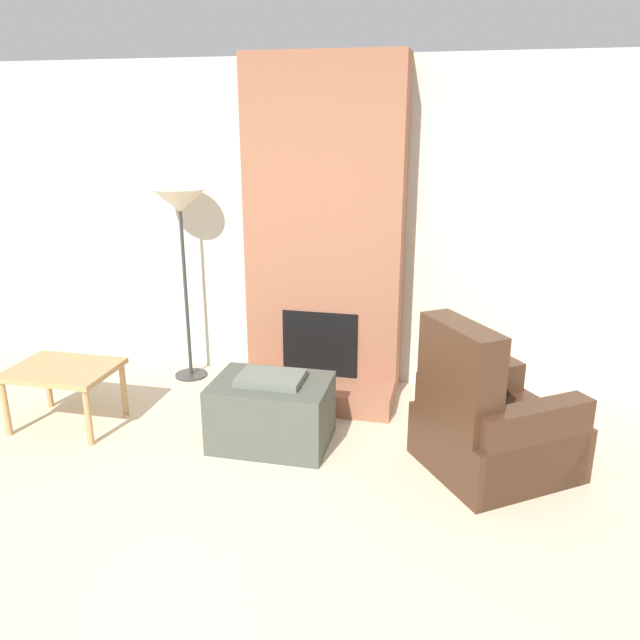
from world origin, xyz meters
The scene contains 7 objects.
ground_plane centered at (0.00, 0.00, 0.00)m, with size 24.00×24.00×0.00m, color beige.
wall_back centered at (0.00, 2.77, 1.30)m, with size 6.84×0.06×2.60m, color beige.
fireplace centered at (0.00, 2.51, 1.22)m, with size 1.22×0.80×2.60m.
ottoman centered at (-0.15, 1.49, 0.24)m, with size 0.78×0.56×0.51m.
armchair centered at (1.27, 1.45, 0.29)m, with size 1.14×1.12×1.01m.
side_table centered at (-1.68, 1.43, 0.39)m, with size 0.72×0.55×0.45m.
floor_lamp_left centered at (-1.18, 2.47, 1.44)m, with size 0.44×0.44×1.61m.
Camera 1 is at (1.01, -2.20, 2.13)m, focal length 35.00 mm.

